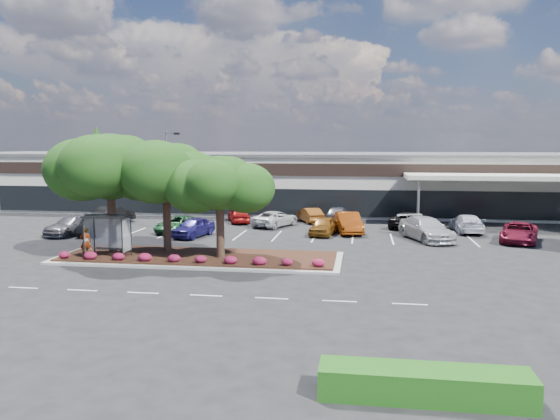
# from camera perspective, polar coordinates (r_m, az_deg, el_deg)

# --- Properties ---
(ground) EXTENTS (160.00, 160.00, 0.00)m
(ground) POSITION_cam_1_polar(r_m,az_deg,el_deg) (30.77, -7.07, -6.79)
(ground) COLOR black
(ground) RESTS_ON ground
(retail_store) EXTENTS (80.40, 25.20, 6.25)m
(retail_store) POSITION_cam_1_polar(r_m,az_deg,el_deg) (63.33, 1.23, 3.17)
(retail_store) COLOR beige
(retail_store) RESTS_ON ground
(landscape_island) EXTENTS (18.00, 6.00, 0.26)m
(landscape_island) POSITION_cam_1_polar(r_m,az_deg,el_deg) (35.03, -8.47, -4.92)
(landscape_island) COLOR #9E9E99
(landscape_island) RESTS_ON ground
(lane_markings) EXTENTS (33.12, 20.06, 0.01)m
(lane_markings) POSITION_cam_1_polar(r_m,az_deg,el_deg) (40.71, -3.31, -3.38)
(lane_markings) COLOR silver
(lane_markings) RESTS_ON ground
(shrub_row) EXTENTS (17.00, 0.80, 0.50)m
(shrub_row) POSITION_cam_1_polar(r_m,az_deg,el_deg) (33.00, -9.55, -4.99)
(shrub_row) COLOR maroon
(shrub_row) RESTS_ON landscape_island
(bus_shelter) EXTENTS (2.75, 1.55, 2.59)m
(bus_shelter) POSITION_cam_1_polar(r_m,az_deg,el_deg) (35.71, -17.50, -1.39)
(bus_shelter) COLOR black
(bus_shelter) RESTS_ON landscape_island
(island_tree_west) EXTENTS (7.20, 7.20, 7.89)m
(island_tree_west) POSITION_cam_1_polar(r_m,az_deg,el_deg) (37.10, -17.26, 1.87)
(island_tree_west) COLOR #18380F
(island_tree_west) RESTS_ON landscape_island
(island_tree_mid) EXTENTS (6.60, 6.60, 7.32)m
(island_tree_mid) POSITION_cam_1_polar(r_m,az_deg,el_deg) (36.40, -11.79, 1.49)
(island_tree_mid) COLOR #18380F
(island_tree_mid) RESTS_ON landscape_island
(island_tree_east) EXTENTS (5.80, 5.80, 6.50)m
(island_tree_east) POSITION_cam_1_polar(r_m,az_deg,el_deg) (33.81, -6.29, 0.50)
(island_tree_east) COLOR #18380F
(island_tree_east) RESTS_ON landscape_island
(hedge_south_east) EXTENTS (6.00, 1.30, 0.90)m
(hedge_south_east) POSITION_cam_1_polar(r_m,az_deg,el_deg) (16.82, 14.85, -17.19)
(hedge_south_east) COLOR #134E12
(hedge_south_east) RESTS_ON ground
(conifer_north_west) EXTENTS (4.40, 4.40, 10.00)m
(conifer_north_west) POSITION_cam_1_polar(r_m,az_deg,el_deg) (83.97, -18.52, 4.99)
(conifer_north_west) COLOR #18380F
(conifer_north_west) RESTS_ON ground
(person_waiting) EXTENTS (0.77, 0.58, 1.89)m
(person_waiting) POSITION_cam_1_polar(r_m,az_deg,el_deg) (36.00, -19.65, -3.19)
(person_waiting) COLOR #594C47
(person_waiting) RESTS_ON landscape_island
(light_pole) EXTENTS (1.43, 0.68, 8.35)m
(light_pole) POSITION_cam_1_polar(r_m,az_deg,el_deg) (47.03, -11.56, 2.37)
(light_pole) COLOR #9E9E99
(light_pole) RESTS_ON ground
(car_0) EXTENTS (3.35, 5.58, 1.51)m
(car_0) POSITION_cam_1_polar(r_m,az_deg,el_deg) (47.19, -20.87, -1.48)
(car_0) COLOR #4F4E54
(car_0) RESTS_ON ground
(car_1) EXTENTS (2.01, 4.19, 1.33)m
(car_1) POSITION_cam_1_polar(r_m,az_deg,el_deg) (46.50, -19.09, -1.64)
(car_1) COLOR black
(car_1) RESTS_ON ground
(car_2) EXTENTS (3.26, 5.20, 1.34)m
(car_2) POSITION_cam_1_polar(r_m,az_deg,el_deg) (45.99, -10.66, -1.46)
(car_2) COLOR #21542C
(car_2) RESTS_ON ground
(car_3) EXTENTS (2.80, 4.77, 1.52)m
(car_3) POSITION_cam_1_polar(r_m,az_deg,el_deg) (43.47, -9.03, -1.78)
(car_3) COLOR navy
(car_3) RESTS_ON ground
(car_4) EXTENTS (2.40, 4.50, 1.46)m
(car_4) POSITION_cam_1_polar(r_m,az_deg,el_deg) (43.94, 4.60, -1.67)
(car_4) COLOR brown
(car_4) RESTS_ON ground
(car_5) EXTENTS (2.69, 5.33, 1.68)m
(car_5) POSITION_cam_1_polar(r_m,az_deg,el_deg) (45.14, 7.15, -1.34)
(car_5) COLOR #7B3009
(car_5) RESTS_ON ground
(car_7) EXTENTS (4.46, 6.41, 1.72)m
(car_7) POSITION_cam_1_polar(r_m,az_deg,el_deg) (42.87, 15.03, -1.92)
(car_7) COLOR #B2B2B2
(car_7) RESTS_ON ground
(car_8) EXTENTS (3.97, 5.78, 1.47)m
(car_8) POSITION_cam_1_polar(r_m,az_deg,el_deg) (44.33, 23.70, -2.15)
(car_8) COLOR maroon
(car_8) RESTS_ON ground
(car_9) EXTENTS (2.74, 5.18, 1.62)m
(car_9) POSITION_cam_1_polar(r_m,az_deg,el_deg) (52.22, -17.15, -0.51)
(car_9) COLOR black
(car_9) RESTS_ON ground
(car_11) EXTENTS (3.12, 4.64, 1.47)m
(car_11) POSITION_cam_1_polar(r_m,az_deg,el_deg) (50.87, -4.32, -0.50)
(car_11) COLOR maroon
(car_11) RESTS_ON ground
(car_12) EXTENTS (4.11, 5.48, 1.38)m
(car_12) POSITION_cam_1_polar(r_m,az_deg,el_deg) (48.35, -0.49, -0.91)
(car_12) COLOR silver
(car_12) RESTS_ON ground
(car_13) EXTENTS (3.05, 4.37, 1.37)m
(car_13) POSITION_cam_1_polar(r_m,az_deg,el_deg) (51.02, 3.13, -0.52)
(car_13) COLOR brown
(car_13) RESTS_ON ground
(car_14) EXTENTS (2.44, 4.77, 1.56)m
(car_14) POSITION_cam_1_polar(r_m,az_deg,el_deg) (50.97, 6.07, -0.45)
(car_14) COLOR #535158
(car_14) RESTS_ON ground
(car_15) EXTENTS (4.06, 5.59, 1.41)m
(car_15) POSITION_cam_1_polar(r_m,az_deg,el_deg) (48.80, 13.32, -1.01)
(car_15) COLOR black
(car_15) RESTS_ON ground
(car_16) EXTENTS (2.13, 4.29, 1.41)m
(car_16) POSITION_cam_1_polar(r_m,az_deg,el_deg) (47.29, 14.43, -1.29)
(car_16) COLOR #56555D
(car_16) RESTS_ON ground
(car_17) EXTENTS (2.38, 5.21, 1.48)m
(car_17) POSITION_cam_1_polar(r_m,az_deg,el_deg) (47.72, 18.91, -1.33)
(car_17) COLOR silver
(car_17) RESTS_ON ground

